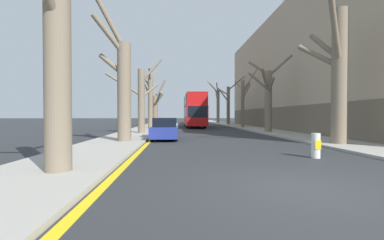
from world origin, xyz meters
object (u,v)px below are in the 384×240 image
at_px(street_tree_left_3, 150,99).
at_px(street_tree_right_1, 268,97).
at_px(street_tree_left_1, 122,84).
at_px(parked_car_0, 165,129).
at_px(street_tree_right_3, 228,104).
at_px(street_tree_left_0, 58,52).
at_px(street_tree_left_2, 141,99).
at_px(double_decker_bus, 194,109).
at_px(parked_car_1, 168,126).
at_px(traffic_bollard, 316,146).
at_px(street_tree_right_4, 218,104).
at_px(street_tree_right_0, 338,73).
at_px(street_tree_right_2, 243,101).
at_px(street_tree_left_4, 156,107).

relative_size(street_tree_left_3, street_tree_right_1, 1.04).
distance_m(street_tree_left_1, street_tree_right_1, 14.11).
bearing_deg(street_tree_right_1, parked_car_0, -147.73).
bearing_deg(street_tree_left_1, street_tree_right_3, 66.47).
bearing_deg(street_tree_left_0, street_tree_left_2, 89.69).
xyz_separation_m(street_tree_left_0, double_decker_bus, (5.62, 28.64, -0.80)).
bearing_deg(street_tree_right_3, street_tree_left_3, -134.65).
height_order(parked_car_1, traffic_bollard, parked_car_1).
bearing_deg(street_tree_left_0, street_tree_right_4, 75.55).
bearing_deg(street_tree_left_0, street_tree_left_3, 89.91).
bearing_deg(street_tree_right_3, street_tree_right_0, -90.22).
distance_m(street_tree_left_0, street_tree_right_1, 19.97).
relative_size(street_tree_right_0, street_tree_right_2, 0.95).
bearing_deg(street_tree_right_4, street_tree_left_2, -111.28).
xyz_separation_m(street_tree_left_0, street_tree_right_4, (11.57, 44.92, 0.59)).
bearing_deg(street_tree_right_3, street_tree_left_4, -159.68).
distance_m(street_tree_right_2, street_tree_right_4, 18.98).
relative_size(street_tree_left_1, street_tree_right_0, 1.14).
bearing_deg(street_tree_right_4, street_tree_right_2, -89.21).
bearing_deg(street_tree_right_2, street_tree_right_1, -91.39).
relative_size(street_tree_left_4, parked_car_1, 1.60).
bearing_deg(parked_car_1, street_tree_left_3, 108.27).
bearing_deg(street_tree_right_0, street_tree_right_2, 89.69).
bearing_deg(street_tree_left_0, street_tree_right_0, 27.86).
distance_m(street_tree_right_1, street_tree_right_4, 28.67).
bearing_deg(street_tree_right_0, double_decker_bus, 105.23).
height_order(street_tree_left_2, traffic_bollard, street_tree_left_2).
xyz_separation_m(street_tree_right_0, parked_car_0, (-9.38, 4.21, -3.17)).
xyz_separation_m(street_tree_right_3, double_decker_bus, (-6.22, -6.89, -1.11)).
xyz_separation_m(street_tree_left_3, street_tree_right_0, (11.69, -17.39, 0.31)).
distance_m(street_tree_left_3, street_tree_right_1, 13.69).
distance_m(street_tree_left_3, parked_car_0, 13.68).
xyz_separation_m(street_tree_left_1, double_decker_bus, (5.65, 20.37, -0.93)).
xyz_separation_m(street_tree_left_0, parked_car_1, (2.34, 16.60, -2.63)).
bearing_deg(street_tree_left_3, double_decker_bus, 42.19).
height_order(street_tree_left_3, street_tree_left_4, street_tree_left_3).
relative_size(street_tree_right_2, street_tree_right_4, 0.88).
relative_size(street_tree_right_0, parked_car_1, 1.69).
relative_size(street_tree_left_2, street_tree_right_4, 0.77).
height_order(street_tree_left_0, street_tree_left_3, street_tree_left_3).
height_order(street_tree_right_3, traffic_bollard, street_tree_right_3).
height_order(parked_car_0, traffic_bollard, parked_car_0).
xyz_separation_m(street_tree_left_2, street_tree_right_4, (11.49, 29.49, 0.81)).
relative_size(street_tree_right_1, parked_car_0, 1.69).
height_order(double_decker_bus, parked_car_0, double_decker_bus).
bearing_deg(double_decker_bus, street_tree_left_3, -137.81).
bearing_deg(street_tree_right_0, traffic_bollard, -131.05).
height_order(street_tree_left_1, parked_car_1, street_tree_left_1).
bearing_deg(street_tree_left_2, street_tree_right_1, 4.12).
bearing_deg(street_tree_right_3, street_tree_left_1, -113.53).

